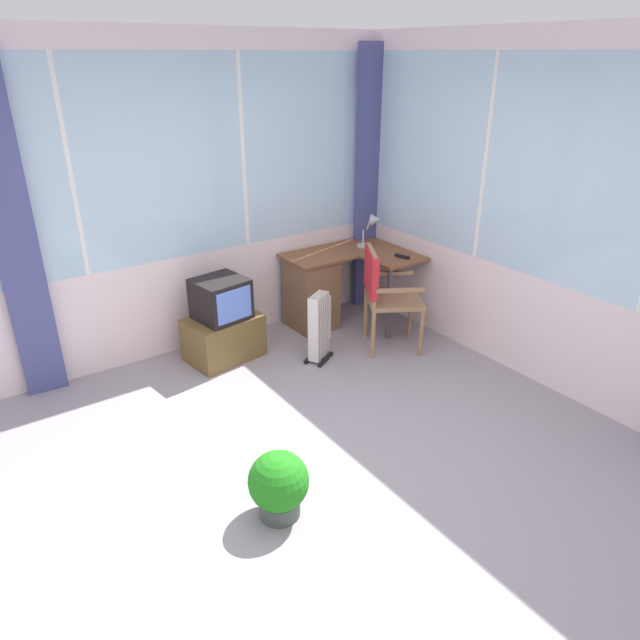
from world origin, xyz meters
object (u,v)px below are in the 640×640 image
(desk, at_px, (317,288))
(wooden_armchair, at_px, (381,286))
(tv_on_stand, at_px, (223,324))
(tv_remote, at_px, (402,256))
(desk_lamp, at_px, (373,226))
(potted_plant, at_px, (279,484))
(space_heater, at_px, (320,326))

(desk, bearing_deg, wooden_armchair, -73.44)
(tv_on_stand, bearing_deg, tv_remote, -13.63)
(tv_on_stand, bearing_deg, desk, 4.72)
(desk, distance_m, tv_on_stand, 1.09)
(desk_lamp, distance_m, potted_plant, 3.17)
(potted_plant, bearing_deg, desk, 50.53)
(space_heater, relative_size, potted_plant, 1.46)
(desk, bearing_deg, tv_on_stand, -175.28)
(tv_remote, bearing_deg, tv_on_stand, 153.02)
(desk_lamp, relative_size, tv_on_stand, 0.45)
(wooden_armchair, height_order, potted_plant, wooden_armchair)
(desk_lamp, height_order, space_heater, desk_lamp)
(desk, bearing_deg, desk_lamp, -5.93)
(tv_on_stand, xyz_separation_m, potted_plant, (-0.62, -1.98, -0.11))
(desk, height_order, wooden_armchair, wooden_armchair)
(desk, bearing_deg, tv_remote, -38.13)
(desk, relative_size, tv_on_stand, 1.52)
(desk_lamp, bearing_deg, wooden_armchair, -123.22)
(tv_on_stand, bearing_deg, desk_lamp, 0.76)
(tv_remote, bearing_deg, potted_plant, -159.77)
(desk_lamp, relative_size, potted_plant, 0.78)
(wooden_armchair, bearing_deg, tv_on_stand, 154.13)
(desk_lamp, relative_size, tv_remote, 2.25)
(tv_remote, xyz_separation_m, potted_plant, (-2.35, -1.56, -0.52))
(tv_remote, xyz_separation_m, wooden_armchair, (-0.43, -0.21, -0.14))
(desk, height_order, potted_plant, desk)
(tv_remote, relative_size, wooden_armchair, 0.16)
(wooden_armchair, bearing_deg, tv_remote, 25.62)
(tv_on_stand, distance_m, potted_plant, 2.08)
(potted_plant, bearing_deg, space_heater, 48.00)
(desk, relative_size, wooden_armchair, 1.21)
(wooden_armchair, relative_size, potted_plant, 2.21)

